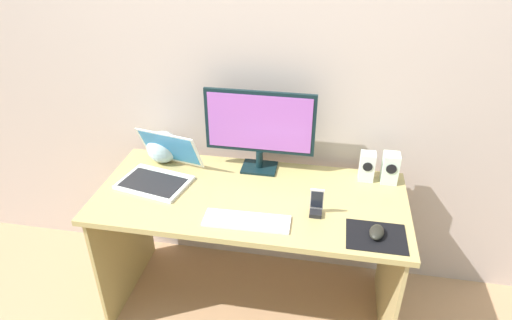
{
  "coord_description": "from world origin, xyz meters",
  "views": [
    {
      "loc": [
        0.34,
        -1.72,
        1.96
      ],
      "look_at": [
        0.03,
        -0.02,
        0.94
      ],
      "focal_mm": 31.31,
      "sensor_mm": 36.0,
      "label": 1
    }
  ],
  "objects_px": {
    "keyboard_external": "(247,221)",
    "laptop": "(160,171)",
    "mouse": "(377,232)",
    "speaker_near_monitor": "(367,166)",
    "fishbowl": "(163,147)",
    "speaker_right": "(390,168)",
    "phone_in_dock": "(316,205)",
    "monitor": "(260,127)"
  },
  "relations": [
    {
      "from": "speaker_near_monitor",
      "to": "keyboard_external",
      "type": "xyz_separation_m",
      "value": [
        -0.52,
        -0.45,
        -0.07
      ]
    },
    {
      "from": "speaker_near_monitor",
      "to": "laptop",
      "type": "bearing_deg",
      "value": -170.08
    },
    {
      "from": "keyboard_external",
      "to": "mouse",
      "type": "bearing_deg",
      "value": -1.08
    },
    {
      "from": "keyboard_external",
      "to": "laptop",
      "type": "bearing_deg",
      "value": 150.28
    },
    {
      "from": "speaker_right",
      "to": "mouse",
      "type": "bearing_deg",
      "value": -100.2
    },
    {
      "from": "speaker_right",
      "to": "speaker_near_monitor",
      "type": "height_order",
      "value": "speaker_right"
    },
    {
      "from": "speaker_near_monitor",
      "to": "mouse",
      "type": "height_order",
      "value": "speaker_near_monitor"
    },
    {
      "from": "speaker_right",
      "to": "phone_in_dock",
      "type": "height_order",
      "value": "speaker_right"
    },
    {
      "from": "mouse",
      "to": "fishbowl",
      "type": "bearing_deg",
      "value": 169.66
    },
    {
      "from": "laptop",
      "to": "speaker_right",
      "type": "bearing_deg",
      "value": 8.96
    },
    {
      "from": "laptop",
      "to": "mouse",
      "type": "bearing_deg",
      "value": -14.1
    },
    {
      "from": "speaker_near_monitor",
      "to": "keyboard_external",
      "type": "height_order",
      "value": "speaker_near_monitor"
    },
    {
      "from": "monitor",
      "to": "mouse",
      "type": "relative_size",
      "value": 5.56
    },
    {
      "from": "fishbowl",
      "to": "phone_in_dock",
      "type": "bearing_deg",
      "value": -21.79
    },
    {
      "from": "speaker_near_monitor",
      "to": "laptop",
      "type": "distance_m",
      "value": 1.04
    },
    {
      "from": "keyboard_external",
      "to": "monitor",
      "type": "bearing_deg",
      "value": 91.01
    },
    {
      "from": "speaker_near_monitor",
      "to": "fishbowl",
      "type": "distance_m",
      "value": 1.07
    },
    {
      "from": "keyboard_external",
      "to": "mouse",
      "type": "relative_size",
      "value": 3.82
    },
    {
      "from": "speaker_near_monitor",
      "to": "fishbowl",
      "type": "bearing_deg",
      "value": -179.91
    },
    {
      "from": "speaker_near_monitor",
      "to": "mouse",
      "type": "relative_size",
      "value": 1.5
    },
    {
      "from": "laptop",
      "to": "phone_in_dock",
      "type": "xyz_separation_m",
      "value": [
        0.79,
        -0.16,
        0.0
      ]
    },
    {
      "from": "speaker_right",
      "to": "fishbowl",
      "type": "distance_m",
      "value": 1.18
    },
    {
      "from": "mouse",
      "to": "speaker_near_monitor",
      "type": "bearing_deg",
      "value": 105.68
    },
    {
      "from": "monitor",
      "to": "mouse",
      "type": "height_order",
      "value": "monitor"
    },
    {
      "from": "keyboard_external",
      "to": "phone_in_dock",
      "type": "bearing_deg",
      "value": 19.03
    },
    {
      "from": "speaker_right",
      "to": "phone_in_dock",
      "type": "xyz_separation_m",
      "value": [
        -0.34,
        -0.34,
        -0.03
      ]
    },
    {
      "from": "laptop",
      "to": "fishbowl",
      "type": "distance_m",
      "value": 0.19
    },
    {
      "from": "monitor",
      "to": "keyboard_external",
      "type": "distance_m",
      "value": 0.51
    },
    {
      "from": "speaker_right",
      "to": "mouse",
      "type": "distance_m",
      "value": 0.45
    },
    {
      "from": "phone_in_dock",
      "to": "keyboard_external",
      "type": "bearing_deg",
      "value": -159.52
    },
    {
      "from": "laptop",
      "to": "keyboard_external",
      "type": "relative_size",
      "value": 1.04
    },
    {
      "from": "laptop",
      "to": "keyboard_external",
      "type": "height_order",
      "value": "laptop"
    },
    {
      "from": "phone_in_dock",
      "to": "speaker_near_monitor",
      "type": "bearing_deg",
      "value": 55.9
    },
    {
      "from": "speaker_right",
      "to": "phone_in_dock",
      "type": "distance_m",
      "value": 0.48
    },
    {
      "from": "phone_in_dock",
      "to": "mouse",
      "type": "bearing_deg",
      "value": -22.22
    },
    {
      "from": "speaker_near_monitor",
      "to": "mouse",
      "type": "xyz_separation_m",
      "value": [
        0.03,
        -0.44,
        -0.05
      ]
    },
    {
      "from": "mouse",
      "to": "laptop",
      "type": "bearing_deg",
      "value": 177.45
    },
    {
      "from": "laptop",
      "to": "fishbowl",
      "type": "bearing_deg",
      "value": 104.43
    },
    {
      "from": "speaker_right",
      "to": "mouse",
      "type": "height_order",
      "value": "speaker_right"
    },
    {
      "from": "monitor",
      "to": "keyboard_external",
      "type": "xyz_separation_m",
      "value": [
        0.02,
        -0.45,
        -0.24
      ]
    },
    {
      "from": "laptop",
      "to": "phone_in_dock",
      "type": "relative_size",
      "value": 2.86
    },
    {
      "from": "monitor",
      "to": "speaker_near_monitor",
      "type": "relative_size",
      "value": 3.7
    }
  ]
}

